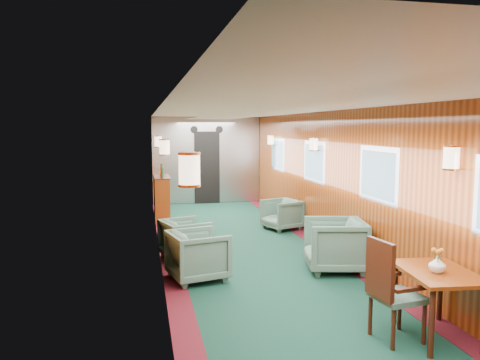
{
  "coord_description": "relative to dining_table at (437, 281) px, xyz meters",
  "views": [
    {
      "loc": [
        -1.74,
        -7.0,
        2.12
      ],
      "look_at": [
        0.0,
        1.35,
        1.15
      ],
      "focal_mm": 35.0,
      "sensor_mm": 36.0,
      "label": 1
    }
  ],
  "objects": [
    {
      "name": "windows_right",
      "position": [
        0.37,
        3.22,
        0.87
      ],
      "size": [
        0.02,
        8.6,
        0.8
      ],
      "color": "silver",
      "rests_on": "ground"
    },
    {
      "name": "dining_table",
      "position": [
        0.0,
        0.0,
        0.0
      ],
      "size": [
        0.74,
        0.99,
        0.69
      ],
      "rotation": [
        0.0,
        0.0,
        -0.11
      ],
      "color": "brown",
      "rests_on": "ground"
    },
    {
      "name": "bulkhead",
      "position": [
        -1.12,
        8.88,
        0.6
      ],
      "size": [
        2.98,
        0.17,
        2.39
      ],
      "color": "#AAADB1",
      "rests_on": "ground"
    },
    {
      "name": "armchair_left_near",
      "position": [
        -2.14,
        2.29,
        -0.24
      ],
      "size": [
        0.91,
        0.9,
        0.69
      ],
      "primitive_type": "imported",
      "rotation": [
        0.0,
        0.0,
        1.81
      ],
      "color": "#1B3F37",
      "rests_on": "ground"
    },
    {
      "name": "armchair_right_far",
      "position": [
        -0.06,
        5.16,
        -0.27
      ],
      "size": [
        0.87,
        0.86,
        0.63
      ],
      "primitive_type": "imported",
      "rotation": [
        0.0,
        0.0,
        -1.23
      ],
      "color": "#1B3F37",
      "rests_on": "ground"
    },
    {
      "name": "credenza",
      "position": [
        -2.46,
        6.72,
        -0.07
      ],
      "size": [
        0.35,
        1.12,
        1.28
      ],
      "color": "brown",
      "rests_on": "ground"
    },
    {
      "name": "flower_vase",
      "position": [
        -0.05,
        -0.05,
        0.2
      ],
      "size": [
        0.17,
        0.17,
        0.17
      ],
      "primitive_type": "imported",
      "rotation": [
        0.0,
        0.0,
        -0.03
      ],
      "color": "silver",
      "rests_on": "dining_table"
    },
    {
      "name": "room",
      "position": [
        -1.12,
        2.97,
        1.05
      ],
      "size": [
        12.0,
        12.1,
        2.4
      ],
      "color": "#0E3427",
      "rests_on": "ground"
    },
    {
      "name": "armchair_right_near",
      "position": [
        -0.11,
        2.29,
        -0.2
      ],
      "size": [
        1.01,
        0.99,
        0.77
      ],
      "primitive_type": "imported",
      "rotation": [
        0.0,
        0.0,
        -1.78
      ],
      "color": "#1B3F37",
      "rests_on": "ground"
    },
    {
      "name": "wall_sconces",
      "position": [
        -1.12,
        3.54,
        1.21
      ],
      "size": [
        2.97,
        7.97,
        0.25
      ],
      "color": "#FFE7C6",
      "rests_on": "ground"
    },
    {
      "name": "armchair_left_far",
      "position": [
        -2.22,
        3.41,
        -0.26
      ],
      "size": [
        0.88,
        0.87,
        0.64
      ],
      "primitive_type": "imported",
      "rotation": [
        0.0,
        0.0,
        1.88
      ],
      "color": "#1B3F37",
      "rests_on": "ground"
    },
    {
      "name": "side_chair",
      "position": [
        -0.51,
        0.03,
        -0.02
      ],
      "size": [
        0.52,
        0.54,
        1.03
      ],
      "rotation": [
        0.0,
        0.0,
        0.14
      ],
      "color": "#1B3F37",
      "rests_on": "ground"
    }
  ]
}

